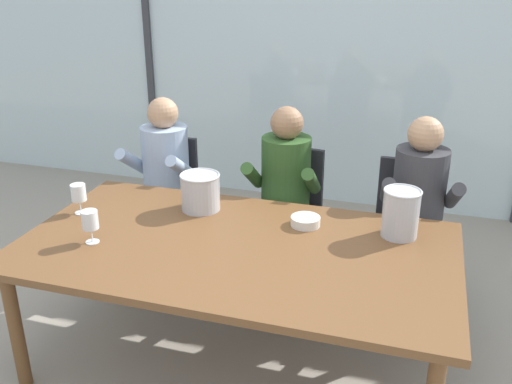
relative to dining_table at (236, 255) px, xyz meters
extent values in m
plane|color=#9E9384|center=(0.00, 1.00, -0.66)|extent=(14.00, 14.00, 0.00)
cube|color=silver|center=(0.00, 2.42, 0.64)|extent=(7.40, 0.03, 2.60)
cube|color=#38383D|center=(-1.66, 2.40, 0.64)|extent=(0.06, 0.06, 2.60)
cube|color=#568942|center=(0.00, 5.77, 0.32)|extent=(13.40, 2.40, 1.96)
cube|color=brown|center=(0.00, 0.00, 0.04)|extent=(2.20, 1.20, 0.04)
cylinder|color=brown|center=(-1.00, -0.50, -0.32)|extent=(0.07, 0.07, 0.68)
cylinder|color=brown|center=(-1.00, 0.50, -0.32)|extent=(0.07, 0.07, 0.68)
cylinder|color=brown|center=(1.00, 0.50, -0.32)|extent=(0.07, 0.07, 0.68)
cube|color=#232328|center=(-0.89, 0.92, -0.20)|extent=(0.44, 0.44, 0.03)
cube|color=#232328|center=(-0.89, 1.12, 0.02)|extent=(0.42, 0.04, 0.42)
cylinder|color=#232328|center=(-1.07, 0.72, -0.44)|extent=(0.04, 0.04, 0.45)
cylinder|color=#232328|center=(-0.69, 0.73, -0.44)|extent=(0.04, 0.04, 0.45)
cylinder|color=#232328|center=(-1.08, 1.10, -0.44)|extent=(0.04, 0.04, 0.45)
cylinder|color=#232328|center=(-0.70, 1.11, -0.44)|extent=(0.04, 0.04, 0.45)
cube|color=#232328|center=(0.00, 0.95, -0.20)|extent=(0.50, 0.50, 0.03)
cube|color=#232328|center=(0.03, 1.15, 0.02)|extent=(0.42, 0.09, 0.42)
cylinder|color=#232328|center=(-0.21, 0.78, -0.44)|extent=(0.04, 0.04, 0.45)
cylinder|color=#232328|center=(0.16, 0.73, -0.44)|extent=(0.04, 0.04, 0.45)
cylinder|color=#232328|center=(-0.16, 1.16, -0.44)|extent=(0.04, 0.04, 0.45)
cylinder|color=#232328|center=(0.21, 1.11, -0.44)|extent=(0.04, 0.04, 0.45)
cube|color=#232328|center=(0.82, 0.91, -0.20)|extent=(0.45, 0.45, 0.03)
cube|color=#232328|center=(0.81, 1.11, 0.02)|extent=(0.42, 0.05, 0.42)
cylinder|color=#232328|center=(0.63, 0.71, -0.44)|extent=(0.04, 0.04, 0.45)
cylinder|color=#232328|center=(1.01, 0.72, -0.44)|extent=(0.04, 0.04, 0.45)
cylinder|color=#232328|center=(0.62, 1.09, -0.44)|extent=(0.04, 0.04, 0.45)
cylinder|color=#232328|center=(1.00, 1.10, -0.44)|extent=(0.04, 0.04, 0.45)
cylinder|color=#9EB2D1|center=(-0.84, 0.95, 0.09)|extent=(0.34, 0.34, 0.52)
sphere|color=tan|center=(-0.84, 0.95, 0.45)|extent=(0.21, 0.21, 0.21)
cube|color=#47423D|center=(-0.94, 0.76, -0.17)|extent=(0.16, 0.41, 0.13)
cube|color=#47423D|center=(-0.76, 0.74, -0.17)|extent=(0.16, 0.41, 0.13)
cylinder|color=#47423D|center=(-0.96, 0.56, -0.42)|extent=(0.10, 0.10, 0.47)
cylinder|color=#47423D|center=(-0.78, 0.54, -0.42)|extent=(0.10, 0.10, 0.47)
cylinder|color=#9EB2D1|center=(-1.04, 0.84, 0.12)|extent=(0.10, 0.33, 0.26)
cylinder|color=#9EB2D1|center=(-0.66, 0.82, 0.12)|extent=(0.10, 0.33, 0.26)
cylinder|color=#2D5123|center=(0.02, 0.95, 0.09)|extent=(0.33, 0.33, 0.52)
sphere|color=#936B4C|center=(0.02, 0.95, 0.45)|extent=(0.21, 0.21, 0.21)
cube|color=#47423D|center=(-0.07, 0.75, -0.17)|extent=(0.14, 0.40, 0.13)
cube|color=#47423D|center=(0.11, 0.75, -0.17)|extent=(0.14, 0.40, 0.13)
cylinder|color=#47423D|center=(-0.06, 0.55, -0.42)|extent=(0.10, 0.10, 0.47)
cylinder|color=#47423D|center=(0.12, 0.55, -0.42)|extent=(0.10, 0.10, 0.47)
cylinder|color=#2D5123|center=(-0.17, 0.82, 0.12)|extent=(0.09, 0.33, 0.26)
cylinder|color=#2D5123|center=(0.21, 0.83, 0.12)|extent=(0.09, 0.33, 0.26)
cylinder|color=#38383D|center=(0.86, 0.95, 0.09)|extent=(0.35, 0.35, 0.52)
sphere|color=tan|center=(0.86, 0.95, 0.45)|extent=(0.21, 0.21, 0.21)
cube|color=#47423D|center=(0.79, 0.74, -0.17)|extent=(0.16, 0.41, 0.13)
cube|color=#47423D|center=(0.97, 0.76, -0.17)|extent=(0.16, 0.41, 0.13)
cylinder|color=#47423D|center=(0.80, 0.54, -0.42)|extent=(0.10, 0.10, 0.47)
cylinder|color=#47423D|center=(0.98, 0.56, -0.42)|extent=(0.10, 0.10, 0.47)
cylinder|color=#38383D|center=(0.68, 0.81, 0.12)|extent=(0.11, 0.33, 0.26)
cylinder|color=#38383D|center=(1.06, 0.85, 0.12)|extent=(0.11, 0.33, 0.26)
cylinder|color=#B7B7BC|center=(0.78, 0.35, 0.19)|extent=(0.19, 0.19, 0.25)
torus|color=silver|center=(0.78, 0.35, 0.31)|extent=(0.20, 0.20, 0.01)
cylinder|color=#B7B7BC|center=(-0.34, 0.36, 0.16)|extent=(0.22, 0.22, 0.21)
torus|color=silver|center=(-0.34, 0.36, 0.27)|extent=(0.23, 0.23, 0.01)
cylinder|color=silver|center=(0.29, 0.32, 0.09)|extent=(0.16, 0.16, 0.05)
cylinder|color=silver|center=(-0.97, 0.11, 0.06)|extent=(0.07, 0.07, 0.00)
cylinder|color=silver|center=(-0.97, 0.11, 0.10)|extent=(0.01, 0.01, 0.07)
cylinder|color=silver|center=(-0.97, 0.11, 0.19)|extent=(0.08, 0.08, 0.09)
cylinder|color=#E0D184|center=(-0.97, 0.11, 0.16)|extent=(0.07, 0.07, 0.04)
cylinder|color=silver|center=(-0.71, -0.19, 0.06)|extent=(0.07, 0.07, 0.00)
cylinder|color=silver|center=(-0.71, -0.19, 0.10)|extent=(0.01, 0.01, 0.07)
cylinder|color=silver|center=(-0.71, -0.19, 0.19)|extent=(0.08, 0.08, 0.09)
cylinder|color=#560C1E|center=(-0.71, -0.19, 0.16)|extent=(0.07, 0.07, 0.04)
camera|label=1|loc=(0.84, -2.38, 1.38)|focal=39.43mm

